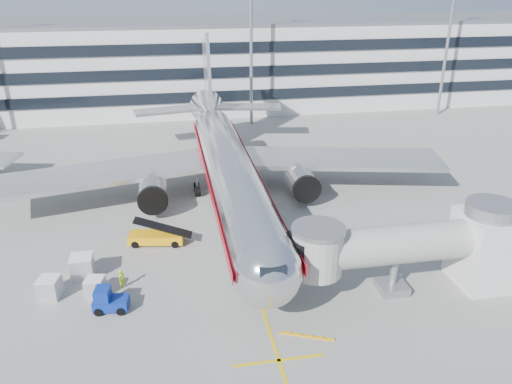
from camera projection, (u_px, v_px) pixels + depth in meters
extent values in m
plane|color=gray|center=(244.00, 252.00, 44.96)|extent=(180.00, 180.00, 0.00)
cube|color=#DFB00B|center=(230.00, 206.00, 53.98)|extent=(0.25, 70.00, 0.01)
cube|color=#DFB00B|center=(279.00, 360.00, 32.33)|extent=(6.00, 0.25, 0.01)
cylinder|color=silver|center=(231.00, 177.00, 50.51)|extent=(5.00, 36.00, 5.00)
sphere|color=silver|center=(267.00, 272.00, 34.27)|extent=(5.00, 5.00, 5.00)
cone|color=silver|center=(209.00, 114.00, 71.02)|extent=(5.00, 10.00, 5.00)
cube|color=black|center=(272.00, 270.00, 32.47)|extent=(1.80, 1.20, 0.90)
cube|color=#B7B7BC|center=(336.00, 159.00, 57.94)|extent=(24.95, 12.07, 0.50)
cube|color=#B7B7BC|center=(105.00, 173.00, 53.63)|extent=(24.95, 12.07, 0.50)
cylinder|color=#99999E|center=(302.00, 182.00, 54.43)|extent=(3.00, 4.20, 3.00)
cylinder|color=#99999E|center=(153.00, 193.00, 51.78)|extent=(3.00, 4.20, 3.00)
cylinder|color=black|center=(307.00, 189.00, 52.63)|extent=(3.10, 0.50, 3.10)
cylinder|color=black|center=(153.00, 201.00, 49.97)|extent=(3.10, 0.50, 3.10)
cube|color=#B7B7BC|center=(208.00, 83.00, 69.72)|extent=(0.45, 9.39, 13.72)
cube|color=#B7B7BC|center=(246.00, 107.00, 72.59)|extent=(10.41, 4.94, 0.35)
cube|color=#B7B7BC|center=(170.00, 110.00, 70.77)|extent=(10.41, 4.94, 0.35)
cylinder|color=gray|center=(261.00, 295.00, 37.38)|extent=(0.24, 0.24, 1.80)
cylinder|color=black|center=(261.00, 300.00, 37.56)|extent=(0.35, 0.90, 0.90)
cylinder|color=gray|center=(252.00, 182.00, 57.72)|extent=(0.30, 0.30, 2.00)
cylinder|color=gray|center=(197.00, 186.00, 56.66)|extent=(0.30, 0.30, 2.00)
cube|color=#AC0C17|center=(256.00, 173.00, 50.80)|extent=(0.06, 38.00, 0.90)
cube|color=#AC0C17|center=(206.00, 176.00, 49.97)|extent=(0.06, 38.00, 0.90)
cube|color=silver|center=(484.00, 249.00, 39.53)|extent=(4.00, 4.50, 6.00)
cylinder|color=gray|center=(492.00, 209.00, 38.14)|extent=(4.00, 4.00, 1.00)
cylinder|color=#A8A8A3|center=(397.00, 244.00, 37.81)|extent=(13.00, 3.00, 3.00)
cylinder|color=#A8A8A3|center=(317.00, 252.00, 36.77)|extent=(3.80, 3.80, 3.40)
cylinder|color=gray|center=(319.00, 229.00, 36.01)|extent=(4.00, 4.00, 0.30)
cube|color=black|center=(300.00, 254.00, 36.55)|extent=(1.40, 2.60, 2.60)
cylinder|color=gray|center=(393.00, 274.00, 38.85)|extent=(0.56, 0.56, 3.20)
cube|color=gray|center=(392.00, 287.00, 39.35)|extent=(2.20, 2.20, 0.70)
cylinder|color=black|center=(381.00, 288.00, 39.20)|extent=(0.35, 0.70, 0.70)
cylinder|color=black|center=(402.00, 286.00, 39.49)|extent=(0.35, 0.70, 0.70)
cube|color=silver|center=(195.00, 65.00, 94.30)|extent=(150.00, 24.00, 15.00)
cube|color=black|center=(201.00, 97.00, 84.78)|extent=(150.00, 0.30, 1.80)
cube|color=black|center=(200.00, 73.00, 83.19)|extent=(150.00, 0.30, 1.80)
cube|color=black|center=(199.00, 48.00, 81.60)|extent=(150.00, 0.30, 1.80)
cube|color=gray|center=(193.00, 21.00, 91.20)|extent=(150.00, 24.00, 0.60)
cylinder|color=gray|center=(251.00, 47.00, 79.21)|extent=(0.50, 0.50, 25.00)
cylinder|color=gray|center=(448.00, 43.00, 84.85)|extent=(0.50, 0.50, 25.00)
cube|color=#EDA009|center=(156.00, 237.00, 46.25)|extent=(5.25, 2.66, 0.80)
cube|color=black|center=(156.00, 227.00, 45.85)|extent=(5.40, 2.15, 1.75)
cylinder|color=black|center=(139.00, 236.00, 47.09)|extent=(0.73, 0.43, 0.68)
cylinder|color=black|center=(135.00, 244.00, 45.62)|extent=(0.73, 0.43, 0.68)
cylinder|color=black|center=(177.00, 236.00, 47.11)|extent=(0.73, 0.43, 0.68)
cylinder|color=black|center=(175.00, 244.00, 45.65)|extent=(0.73, 0.43, 0.68)
cube|color=navy|center=(111.00, 303.00, 37.02)|extent=(2.67, 1.73, 0.81)
cube|color=navy|center=(103.00, 294.00, 36.67)|extent=(1.23, 1.47, 0.99)
cube|color=black|center=(102.00, 291.00, 36.54)|extent=(1.12, 1.28, 0.09)
cylinder|color=black|center=(103.00, 301.00, 37.70)|extent=(0.66, 0.34, 0.63)
cylinder|color=black|center=(99.00, 312.00, 36.46)|extent=(0.66, 0.34, 0.63)
cylinder|color=black|center=(124.00, 300.00, 37.78)|extent=(0.66, 0.34, 0.63)
cylinder|color=black|center=(121.00, 311.00, 36.55)|extent=(0.66, 0.34, 0.63)
cube|color=silver|center=(50.00, 288.00, 38.45)|extent=(1.84, 1.84, 1.61)
cube|color=white|center=(48.00, 279.00, 38.12)|extent=(1.84, 1.84, 0.06)
cube|color=silver|center=(82.00, 267.00, 41.03)|extent=(1.80, 1.80, 1.84)
cube|color=white|center=(81.00, 257.00, 40.65)|extent=(1.80, 1.80, 0.07)
cube|color=silver|center=(95.00, 287.00, 38.73)|extent=(1.64, 1.64, 1.43)
cube|color=white|center=(94.00, 279.00, 38.44)|extent=(1.64, 1.64, 0.05)
imported|color=#AFE117|center=(122.00, 279.00, 39.53)|extent=(0.67, 0.71, 1.63)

